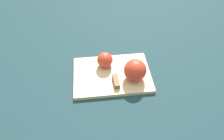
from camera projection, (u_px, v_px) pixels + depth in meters
ground_plane at (112, 76)px, 0.89m from camera, size 4.00×4.00×0.00m
cutting_board at (112, 75)px, 0.88m from camera, size 0.34×0.27×0.01m
apple_half_left at (135, 70)px, 0.83m from camera, size 0.09×0.09×0.09m
apple_half_right at (105, 60)px, 0.89m from camera, size 0.06×0.06×0.06m
knife at (115, 80)px, 0.84m from camera, size 0.04×0.15×0.02m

